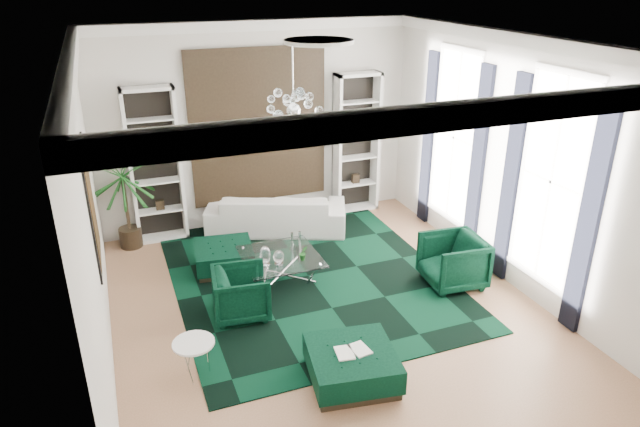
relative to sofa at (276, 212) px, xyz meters
name	(u,v)px	position (x,y,z in m)	size (l,w,h in m)	color
floor	(326,308)	(-0.12, -2.88, -0.39)	(6.00, 7.00, 0.02)	#A77958
ceiling	(328,41)	(-0.12, -2.88, 3.43)	(6.00, 7.00, 0.02)	white
wall_back	(258,126)	(-0.12, 0.63, 1.52)	(6.00, 0.02, 3.80)	silver
wall_front	(485,330)	(-0.12, -6.39, 1.52)	(6.00, 0.02, 3.80)	silver
wall_left	(89,220)	(-3.13, -2.88, 1.52)	(0.02, 7.00, 3.80)	silver
wall_right	(511,163)	(2.89, -2.88, 1.52)	(0.02, 7.00, 3.80)	silver
crown_molding	(328,50)	(-0.12, -2.88, 3.32)	(6.00, 7.00, 0.18)	white
ceiling_medallion	(319,41)	(-0.12, -2.58, 3.39)	(0.90, 0.90, 0.05)	white
tapestry	(259,126)	(-0.12, 0.58, 1.52)	(2.50, 0.06, 2.80)	black
shelving_left	(155,166)	(-2.07, 0.43, 1.02)	(0.90, 0.38, 2.80)	white
shelving_right	(356,144)	(1.83, 0.43, 1.02)	(0.90, 0.38, 2.80)	white
painting	(92,206)	(-3.09, -2.28, 1.47)	(0.04, 1.30, 1.60)	black
window_near	(551,182)	(2.87, -3.78, 1.52)	(0.03, 1.10, 2.90)	white
curtain_near_a	(589,220)	(2.84, -4.56, 1.27)	(0.07, 0.30, 3.25)	black
curtain_near_b	(510,181)	(2.84, -3.00, 1.27)	(0.07, 0.30, 3.25)	black
window_far	(454,137)	(2.87, -1.38, 1.52)	(0.03, 1.10, 2.90)	white
curtain_far_a	(478,165)	(2.84, -2.16, 1.27)	(0.07, 0.30, 3.25)	black
curtain_far_b	(428,140)	(2.84, -0.60, 1.27)	(0.07, 0.30, 3.25)	black
rug	(308,276)	(-0.05, -1.91, -0.37)	(4.20, 5.00, 0.02)	black
sofa	(276,212)	(0.00, 0.00, 0.00)	(2.59, 1.01, 0.76)	silver
armchair_left	(241,293)	(-1.32, -2.61, -0.02)	(0.77, 0.79, 0.72)	black
armchair_right	(453,261)	(1.99, -2.93, 0.03)	(0.86, 0.89, 0.81)	black
coffee_table	(281,267)	(-0.49, -1.81, -0.17)	(1.20, 1.20, 0.41)	white
ottoman_side	(224,257)	(-1.26, -1.15, -0.17)	(0.93, 0.93, 0.41)	black
ottoman_front	(352,366)	(-0.42, -4.47, -0.17)	(1.02, 1.02, 0.41)	black
book	(352,351)	(-0.42, -4.47, 0.05)	(0.42, 0.28, 0.03)	white
side_table	(195,360)	(-2.17, -3.73, -0.13)	(0.51, 0.51, 0.49)	white
palm	(124,191)	(-2.65, 0.27, 0.70)	(1.35, 1.35, 2.15)	#19561C
chandelier	(294,111)	(-0.38, -2.31, 2.47)	(0.80, 0.80, 0.72)	white
table_plant	(303,253)	(-0.19, -2.06, 0.15)	(0.13, 0.11, 0.24)	#19561C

